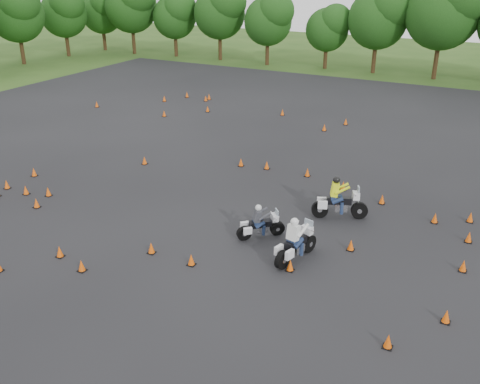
{
  "coord_description": "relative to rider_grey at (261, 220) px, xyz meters",
  "views": [
    {
      "loc": [
        10.33,
        -15.77,
        10.91
      ],
      "look_at": [
        0.0,
        4.0,
        1.2
      ],
      "focal_mm": 40.0,
      "sensor_mm": 36.0,
      "label": 1
    }
  ],
  "objects": [
    {
      "name": "asphalt_pad",
      "position": [
        -1.75,
        3.46,
        -0.82
      ],
      "size": [
        62.0,
        62.0,
        0.0
      ],
      "primitive_type": "plane",
      "color": "black",
      "rests_on": "ground"
    },
    {
      "name": "rider_grey",
      "position": [
        0.0,
        0.0,
        0.0
      ],
      "size": [
        1.97,
        1.98,
        1.65
      ],
      "primitive_type": null,
      "rotation": [
        0.0,
        0.0,
        0.79
      ],
      "color": "#3A3B42",
      "rests_on": "ground"
    },
    {
      "name": "traffic_cones",
      "position": [
        -2.53,
        3.42,
        -0.6
      ],
      "size": [
        36.2,
        33.02,
        0.45
      ],
      "color": "#ED560A",
      "rests_on": "asphalt_pad"
    },
    {
      "name": "rider_white",
      "position": [
        2.04,
        -1.04,
        0.13
      ],
      "size": [
        1.35,
        2.59,
        1.91
      ],
      "primitive_type": null,
      "rotation": [
        0.0,
        0.0,
        1.32
      ],
      "color": "white",
      "rests_on": "ground"
    },
    {
      "name": "treeline",
      "position": [
        0.6,
        32.53,
        3.91
      ],
      "size": [
        87.17,
        32.41,
        11.05
      ],
      "color": "#1A4213",
      "rests_on": "ground"
    },
    {
      "name": "rider_yellow",
      "position": [
        2.4,
        3.36,
        0.16
      ],
      "size": [
        2.66,
        1.74,
        1.98
      ],
      "primitive_type": null,
      "rotation": [
        0.0,
        0.0,
        0.41
      ],
      "color": "#E6FA16",
      "rests_on": "ground"
    },
    {
      "name": "ground",
      "position": [
        -1.75,
        -2.54,
        -0.83
      ],
      "size": [
        140.0,
        140.0,
        0.0
      ],
      "primitive_type": "plane",
      "color": "#2D5119",
      "rests_on": "ground"
    }
  ]
}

